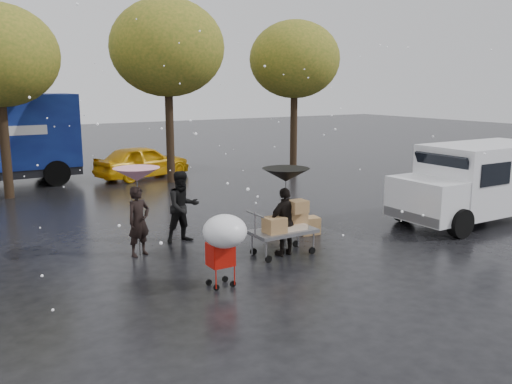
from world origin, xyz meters
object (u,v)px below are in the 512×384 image
vendor_cart (286,224)px  yellow_taxi (143,162)px  shopping_cart (224,235)px  person_pink (139,221)px  white_van (477,181)px  person_black (285,222)px

vendor_cart → yellow_taxi: size_ratio=0.38×
shopping_cart → person_pink: bearing=103.3°
white_van → yellow_taxi: (-5.59, 12.01, -0.47)m
person_black → white_van: (6.45, -0.19, 0.37)m
white_van → yellow_taxi: bearing=115.0°
person_pink → vendor_cart: 3.36m
vendor_cart → yellow_taxi: yellow_taxi is taller
person_pink → person_black: bearing=-50.1°
person_black → white_van: 6.46m
person_black → white_van: size_ratio=0.32×
person_black → vendor_cart: 0.10m
yellow_taxi → vendor_cart: bearing=162.1°
person_pink → white_van: (9.31, -1.91, 0.36)m
person_pink → person_black: size_ratio=1.02×
vendor_cart → white_van: white_van is taller
shopping_cart → yellow_taxi: shopping_cart is taller
person_black → vendor_cart: (0.06, 0.05, -0.06)m
white_van → yellow_taxi: white_van is taller
vendor_cart → person_pink: bearing=150.2°
vendor_cart → white_van: size_ratio=0.31×
shopping_cart → person_black: bearing=27.5°
vendor_cart → white_van: (6.39, -0.24, 0.43)m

